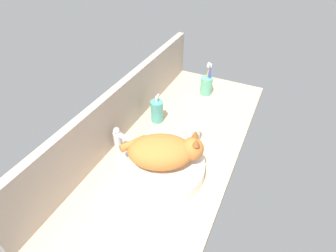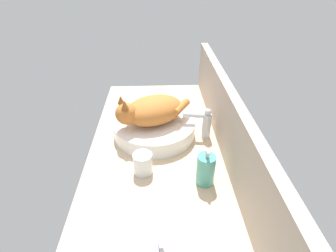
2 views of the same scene
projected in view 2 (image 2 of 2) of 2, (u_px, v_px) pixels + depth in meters
ground_plane at (159, 163)px, 101.43cm from camera, size 134.72×55.79×4.00cm
backsplash_panel at (231, 130)px, 94.39cm from camera, size 134.72×3.60×25.10cm
sink_basin at (154, 128)px, 112.66cm from camera, size 34.70×34.70×6.51cm
cat at (150, 110)px, 107.13cm from camera, size 26.03×30.55×14.00cm
faucet at (204, 122)px, 108.94cm from camera, size 4.17×11.86×13.60cm
soap_dispenser at (205, 169)px, 87.06cm from camera, size 6.19×6.19×14.61cm
water_glass at (142, 164)px, 92.59cm from camera, size 6.88×6.88×7.85cm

